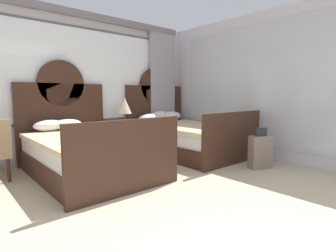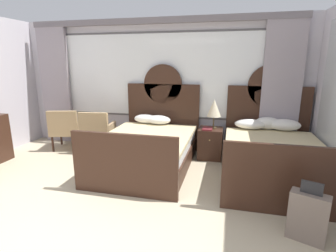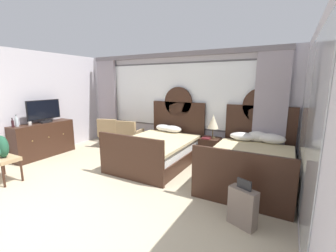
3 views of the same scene
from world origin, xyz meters
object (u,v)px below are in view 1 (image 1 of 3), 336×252
at_px(table_lamp_on_nightstand, 125,106).
at_px(bed_near_mirror, 185,136).
at_px(bed_near_window, 88,150).
at_px(nightstand_between_beds, 124,141).
at_px(suitcase_on_floor, 260,152).
at_px(book_on_nightstand, 124,126).

bearing_deg(table_lamp_on_nightstand, bed_near_mirror, -34.22).
relative_size(bed_near_window, nightstand_between_beds, 3.73).
distance_m(bed_near_window, suitcase_on_floor, 2.72).
distance_m(bed_near_window, nightstand_between_beds, 1.24).
distance_m(table_lamp_on_nightstand, book_on_nightstand, 0.41).
distance_m(nightstand_between_beds, suitcase_on_floor, 2.52).
relative_size(nightstand_between_beds, table_lamp_on_nightstand, 1.05).
bearing_deg(suitcase_on_floor, bed_near_mirror, 95.05).
xyz_separation_m(bed_near_window, nightstand_between_beds, (1.05, 0.66, -0.06)).
bearing_deg(bed_near_window, table_lamp_on_nightstand, 32.65).
relative_size(bed_near_mirror, suitcase_on_floor, 3.31).
height_order(table_lamp_on_nightstand, suitcase_on_floor, table_lamp_on_nightstand).
bearing_deg(nightstand_between_beds, suitcase_on_floor, -61.99).
xyz_separation_m(bed_near_mirror, book_on_nightstand, (-1.10, 0.55, 0.24)).
xyz_separation_m(nightstand_between_beds, table_lamp_on_nightstand, (0.04, 0.04, 0.68)).
xyz_separation_m(bed_near_window, book_on_nightstand, (0.99, 0.57, 0.25)).
relative_size(book_on_nightstand, suitcase_on_floor, 0.39).
bearing_deg(bed_near_mirror, book_on_nightstand, 153.51).
bearing_deg(nightstand_between_beds, bed_near_mirror, -31.48).
bearing_deg(suitcase_on_floor, table_lamp_on_nightstand, 116.70).
bearing_deg(book_on_nightstand, bed_near_mirror, -26.49).
xyz_separation_m(bed_near_mirror, nightstand_between_beds, (-1.04, 0.64, -0.07)).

